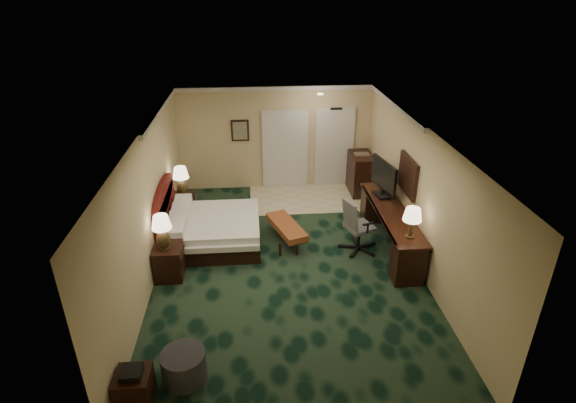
{
  "coord_description": "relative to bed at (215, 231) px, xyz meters",
  "views": [
    {
      "loc": [
        -0.59,
        -7.4,
        5.01
      ],
      "look_at": [
        0.07,
        0.6,
        1.07
      ],
      "focal_mm": 28.0,
      "sensor_mm": 36.0,
      "label": 1
    }
  ],
  "objects": [
    {
      "name": "wall_left",
      "position": [
        -1.04,
        -0.9,
        1.05
      ],
      "size": [
        0.0,
        7.5,
        2.7
      ],
      "primitive_type": "cube",
      "color": "tan",
      "rests_on": "ground"
    },
    {
      "name": "minibar",
      "position": [
        3.63,
        2.3,
        0.22
      ],
      "size": [
        0.55,
        0.98,
        1.04
      ],
      "primitive_type": "cube",
      "color": "black",
      "rests_on": "ground"
    },
    {
      "name": "wall_front",
      "position": [
        1.46,
        -4.65,
        1.05
      ],
      "size": [
        5.0,
        0.0,
        2.7
      ],
      "primitive_type": "cube",
      "color": "tan",
      "rests_on": "ground"
    },
    {
      "name": "headboard",
      "position": [
        -0.98,
        0.1,
        0.4
      ],
      "size": [
        0.12,
        2.0,
        1.4
      ],
      "primitive_type": null,
      "color": "#430E07",
      "rests_on": "ground"
    },
    {
      "name": "desk",
      "position": [
        3.63,
        -0.43,
        0.12
      ],
      "size": [
        0.62,
        2.89,
        0.83
      ],
      "primitive_type": "cube",
      "color": "black",
      "rests_on": "ground"
    },
    {
      "name": "tv",
      "position": [
        3.61,
        0.28,
        0.94
      ],
      "size": [
        0.28,
        1.03,
        0.81
      ],
      "primitive_type": "cube",
      "rotation": [
        0.0,
        0.0,
        0.19
      ],
      "color": "black",
      "rests_on": "desk"
    },
    {
      "name": "ottoman",
      "position": [
        -0.2,
        -3.62,
        -0.08
      ],
      "size": [
        0.73,
        0.73,
        0.44
      ],
      "primitive_type": "cylinder",
      "rotation": [
        0.0,
        0.0,
        0.2
      ],
      "color": "#2A2A2E",
      "rests_on": "ground"
    },
    {
      "name": "bed",
      "position": [
        0.0,
        0.0,
        0.0
      ],
      "size": [
        1.89,
        1.75,
        0.6
      ],
      "primitive_type": "cube",
      "color": "white",
      "rests_on": "ground"
    },
    {
      "name": "side_table",
      "position": [
        -0.79,
        -3.97,
        -0.06
      ],
      "size": [
        0.45,
        0.45,
        0.49
      ],
      "primitive_type": "cube",
      "color": "black",
      "rests_on": "ground"
    },
    {
      "name": "closet_doors",
      "position": [
        1.71,
        2.81,
        0.75
      ],
      "size": [
        1.2,
        0.06,
        2.1
      ],
      "primitive_type": "cube",
      "color": "silver",
      "rests_on": "ground"
    },
    {
      "name": "bed_bench",
      "position": [
        1.51,
        -0.07,
        -0.08
      ],
      "size": [
        0.83,
        1.34,
        0.43
      ],
      "primitive_type": "cube",
      "rotation": [
        0.0,
        0.0,
        0.34
      ],
      "color": "brown",
      "rests_on": "ground"
    },
    {
      "name": "nightstand_far",
      "position": [
        -0.79,
        1.23,
        -0.01
      ],
      "size": [
        0.46,
        0.53,
        0.58
      ],
      "primitive_type": "cube",
      "color": "black",
      "rests_on": "ground"
    },
    {
      "name": "desk_chair",
      "position": [
        2.97,
        -0.49,
        0.28
      ],
      "size": [
        0.85,
        0.83,
        1.16
      ],
      "primitive_type": null,
      "rotation": [
        0.0,
        0.0,
        0.36
      ],
      "color": "#545454",
      "rests_on": "ground"
    },
    {
      "name": "floor",
      "position": [
        1.46,
        -0.9,
        -0.3
      ],
      "size": [
        5.0,
        7.5,
        0.0
      ],
      "primitive_type": "cube",
      "color": "black",
      "rests_on": "ground"
    },
    {
      "name": "wall_art",
      "position": [
        0.56,
        2.81,
        1.3
      ],
      "size": [
        0.45,
        0.06,
        0.55
      ],
      "primitive_type": "cube",
      "color": "#4F6059",
      "rests_on": "wall_back"
    },
    {
      "name": "crown_molding",
      "position": [
        1.46,
        -0.9,
        2.35
      ],
      "size": [
        5.0,
        7.5,
        0.1
      ],
      "primitive_type": null,
      "color": "silver",
      "rests_on": "wall_back"
    },
    {
      "name": "tile_patch",
      "position": [
        2.36,
        2.0,
        -0.29
      ],
      "size": [
        3.2,
        1.7,
        0.01
      ],
      "primitive_type": "cube",
      "color": "beige",
      "rests_on": "ground"
    },
    {
      "name": "lamp_far",
      "position": [
        -0.79,
        1.24,
        0.62
      ],
      "size": [
        0.42,
        0.42,
        0.69
      ],
      "primitive_type": null,
      "rotation": [
        0.0,
        0.0,
        -0.16
      ],
      "color": "black",
      "rests_on": "nightstand_far"
    },
    {
      "name": "ceiling",
      "position": [
        1.46,
        -0.9,
        2.4
      ],
      "size": [
        5.0,
        7.5,
        0.0
      ],
      "primitive_type": "cube",
      "color": "white",
      "rests_on": "wall_back"
    },
    {
      "name": "wall_right",
      "position": [
        3.96,
        -0.9,
        1.05
      ],
      "size": [
        0.0,
        7.5,
        2.7
      ],
      "primitive_type": "cube",
      "color": "tan",
      "rests_on": "ground"
    },
    {
      "name": "wall_mirror",
      "position": [
        3.92,
        -0.3,
        1.25
      ],
      "size": [
        0.05,
        0.95,
        0.75
      ],
      "primitive_type": "cube",
      "color": "white",
      "rests_on": "wall_right"
    },
    {
      "name": "lamp_near",
      "position": [
        -0.81,
        -1.16,
        0.67
      ],
      "size": [
        0.41,
        0.41,
        0.67
      ],
      "primitive_type": null,
      "rotation": [
        0.0,
        0.0,
        -0.18
      ],
      "color": "black",
      "rests_on": "nightstand_near"
    },
    {
      "name": "desk_lamp",
      "position": [
        3.65,
        -1.47,
        0.83
      ],
      "size": [
        0.39,
        0.39,
        0.59
      ],
      "primitive_type": null,
      "rotation": [
        0.0,
        0.0,
        0.17
      ],
      "color": "black",
      "rests_on": "desk"
    },
    {
      "name": "nightstand_near",
      "position": [
        -0.77,
        -1.13,
        0.02
      ],
      "size": [
        0.51,
        0.58,
        0.64
      ],
      "primitive_type": "cube",
      "color": "black",
      "rests_on": "ground"
    },
    {
      "name": "wall_back",
      "position": [
        1.46,
        2.85,
        1.05
      ],
      "size": [
        5.0,
        0.0,
        2.7
      ],
      "primitive_type": "cube",
      "color": "tan",
      "rests_on": "ground"
    },
    {
      "name": "entry_door",
      "position": [
        3.01,
        2.82,
        0.75
      ],
      "size": [
        1.02,
        0.06,
        2.18
      ],
      "primitive_type": "cube",
      "color": "silver",
      "rests_on": "ground"
    }
  ]
}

